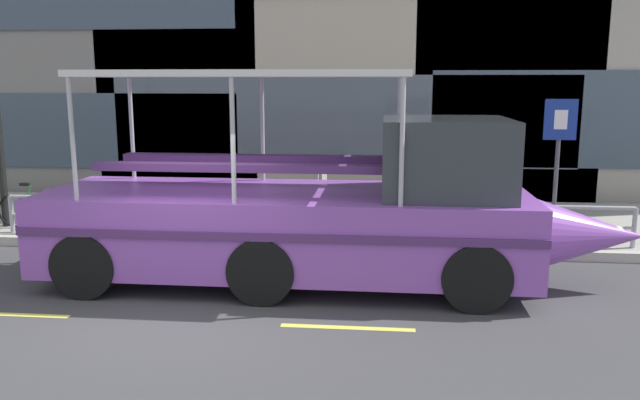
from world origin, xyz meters
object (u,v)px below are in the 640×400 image
Objects in this scene: leaned_bicycle at (37,210)px; pedestrian_near_bow at (475,178)px; duck_tour_boat at (322,214)px; parking_sign at (558,146)px; pedestrian_mid_left at (321,187)px.

pedestrian_near_bow is (9.19, 1.10, 0.66)m from leaned_bicycle.
duck_tour_boat is (6.30, -2.49, 0.57)m from leaned_bicycle.
pedestrian_near_bow is at bearing 51.10° from duck_tour_boat.
pedestrian_near_bow is (-1.36, 1.17, -0.82)m from parking_sign.
parking_sign is 4.65m from pedestrian_mid_left.
pedestrian_mid_left is at bearing -164.23° from pedestrian_near_bow.
duck_tour_boat is at bearing -83.74° from pedestrian_mid_left.
parking_sign is 1.57× the size of leaned_bicycle.
pedestrian_mid_left is (6.01, 0.20, 0.57)m from leaned_bicycle.
parking_sign reaches higher than leaned_bicycle.
duck_tour_boat is at bearing -21.53° from leaned_bicycle.
pedestrian_near_bow reaches higher than pedestrian_mid_left.
parking_sign is 1.59× the size of pedestrian_near_bow.
duck_tour_boat is at bearing -128.90° from pedestrian_near_bow.
duck_tour_boat is (-4.26, -2.42, -0.90)m from parking_sign.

